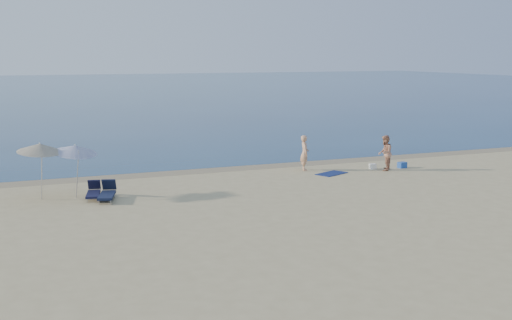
% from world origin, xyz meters
% --- Properties ---
extents(sea, '(240.00, 160.00, 0.01)m').
position_xyz_m(sea, '(0.00, 100.00, 0.00)').
color(sea, '#0D2A4E').
rests_on(sea, ground).
extents(wet_sand_strip, '(240.00, 1.60, 0.00)m').
position_xyz_m(wet_sand_strip, '(0.00, 19.40, 0.00)').
color(wet_sand_strip, '#847254').
rests_on(wet_sand_strip, ground).
extents(person_left, '(0.64, 0.79, 1.89)m').
position_xyz_m(person_left, '(1.80, 17.47, 0.95)').
color(person_left, tan).
rests_on(person_left, ground).
extents(person_right, '(1.14, 1.17, 1.90)m').
position_xyz_m(person_right, '(5.77, 15.84, 0.95)').
color(person_right, '#AF755C').
rests_on(person_right, ground).
extents(beach_towel, '(1.92, 1.56, 0.03)m').
position_xyz_m(beach_towel, '(2.67, 16.03, 0.01)').
color(beach_towel, '#0E1A4A').
rests_on(beach_towel, ground).
extents(white_bag, '(0.35, 0.31, 0.28)m').
position_xyz_m(white_bag, '(5.41, 16.42, 0.14)').
color(white_bag, white).
rests_on(white_bag, ground).
extents(blue_cooler, '(0.50, 0.39, 0.32)m').
position_xyz_m(blue_cooler, '(7.10, 16.12, 0.16)').
color(blue_cooler, '#1E49A6').
rests_on(blue_cooler, ground).
extents(umbrella_near, '(2.49, 2.51, 2.47)m').
position_xyz_m(umbrella_near, '(-10.26, 15.44, 2.10)').
color(umbrella_near, silver).
rests_on(umbrella_near, ground).
extents(umbrella_far, '(2.50, 2.52, 2.56)m').
position_xyz_m(umbrella_far, '(-11.70, 15.60, 2.23)').
color(umbrella_far, silver).
rests_on(umbrella_far, ground).
extents(lounger_left, '(0.87, 1.72, 0.73)m').
position_xyz_m(lounger_left, '(-9.65, 14.83, 0.26)').
color(lounger_left, '#121433').
rests_on(lounger_left, ground).
extents(lounger_right, '(1.09, 1.91, 0.80)m').
position_xyz_m(lounger_right, '(-9.15, 14.30, 0.29)').
color(lounger_right, '#131B35').
rests_on(lounger_right, ground).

